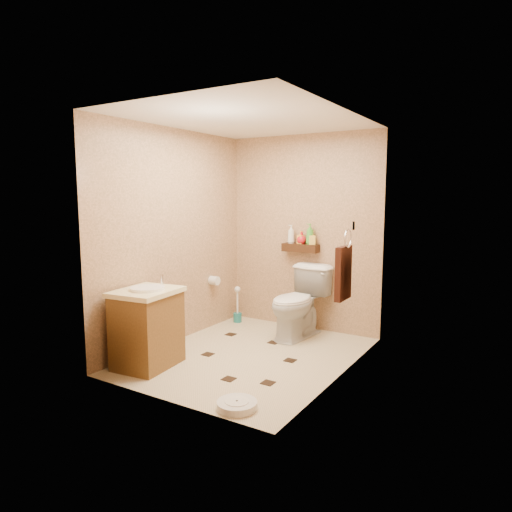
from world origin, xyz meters
The scene contains 19 objects.
ground centered at (0.00, 0.00, 0.00)m, with size 2.50×2.50×0.00m, color beige.
wall_back centered at (0.00, 1.25, 1.20)m, with size 2.00×0.04×2.40m, color tan.
wall_front centered at (0.00, -1.25, 1.20)m, with size 2.00×0.04×2.40m, color tan.
wall_left centered at (-1.00, 0.00, 1.20)m, with size 0.04×2.50×2.40m, color tan.
wall_right centered at (1.00, 0.00, 1.20)m, with size 0.04×2.50×2.40m, color tan.
ceiling centered at (0.00, 0.00, 2.40)m, with size 2.00×2.50×0.02m, color silver.
wall_shelf centered at (0.00, 1.17, 1.02)m, with size 0.46×0.14×0.10m, color #351E0E.
floor_accents centered at (0.02, -0.05, 0.00)m, with size 1.21×1.23×0.01m.
toilet centered at (0.15, 0.83, 0.42)m, with size 0.47×0.82×0.84m, color white.
vanity centered at (-0.70, -0.76, 0.39)m, with size 0.58×0.68×0.88m.
bathroom_scale centered at (0.55, -1.06, 0.03)m, with size 0.35×0.35×0.06m.
toilet_brush centered at (-0.82, 0.99, 0.17)m, with size 0.11×0.11×0.48m.
towel_ring centered at (0.91, 0.25, 0.95)m, with size 0.12×0.30×0.76m.
toilet_paper centered at (-0.94, 0.65, 0.60)m, with size 0.12×0.11×0.12m.
bottle_a centered at (-0.13, 1.17, 1.19)m, with size 0.09×0.09×0.23m, color silver.
bottle_b centered at (0.00, 1.17, 1.15)m, with size 0.07×0.07×0.16m, color #FFB235.
bottle_c centered at (0.01, 1.17, 1.15)m, with size 0.12×0.12×0.15m, color red.
bottle_d centered at (0.13, 1.17, 1.20)m, with size 0.10×0.10×0.25m, color green.
bottle_e centered at (0.15, 1.17, 1.15)m, with size 0.08×0.08×0.17m, color #FFD954.
Camera 1 is at (2.46, -3.87, 1.67)m, focal length 32.00 mm.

